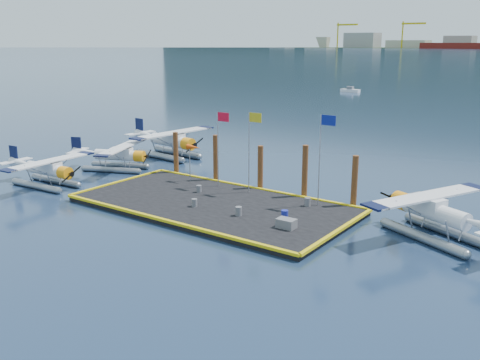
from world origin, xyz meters
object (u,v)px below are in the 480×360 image
object	(u,v)px
seaplane_c	(171,143)
piling_0	(176,154)
flagpole_yellow	(251,140)
piling_3	(305,173)
drum_2	(285,215)
crate	(286,223)
drum_0	(199,189)
drum_4	(307,202)
drum_3	(194,203)
piling_4	(354,183)
seaplane_a	(48,171)
drum_1	(239,211)
flagpole_red	(220,138)
flagpole_blue	(323,147)
seaplane_b	(118,157)
windsock	(194,148)
piling_2	(260,169)
seaplane_d	(431,214)
piling_1	(216,160)

from	to	relation	value
seaplane_c	piling_0	distance (m)	8.04
flagpole_yellow	piling_3	distance (m)	4.75
drum_2	crate	xyz separation A→B (m)	(0.90, -1.29, -0.03)
drum_0	drum_4	world-z (taller)	drum_4
drum_3	piling_4	size ratio (longest dim) A/B	0.14
seaplane_a	drum_1	world-z (taller)	seaplane_a
drum_1	flagpole_red	xyz separation A→B (m)	(-5.54, 5.17, 3.69)
drum_0	flagpole_blue	size ratio (longest dim) A/B	0.08
flagpole_red	piling_4	world-z (taller)	flagpole_red
flagpole_blue	drum_2	bearing A→B (deg)	-96.89
drum_2	crate	world-z (taller)	drum_2
seaplane_a	drum_3	distance (m)	14.38
drum_1	drum_2	bearing A→B (deg)	19.88
flagpole_red	piling_0	world-z (taller)	flagpole_red
seaplane_c	piling_4	xyz separation A→B (m)	(22.77, -5.59, 0.42)
seaplane_c	piling_4	world-z (taller)	piling_4
crate	piling_0	world-z (taller)	piling_0
seaplane_b	piling_4	distance (m)	22.98
drum_2	piling_3	distance (m)	6.12
crate	windsock	distance (m)	13.51
seaplane_c	piling_4	distance (m)	23.45
piling_2	piling_3	xyz separation A→B (m)	(4.00, 0.00, 0.25)
seaplane_b	drum_1	xyz separation A→B (m)	(17.67, -5.32, -0.60)
drum_2	drum_4	xyz separation A→B (m)	(-0.23, 3.52, -0.02)
seaplane_d	piling_1	bearing A→B (deg)	107.98
drum_2	flagpole_blue	xyz separation A→B (m)	(0.50, 4.10, 3.96)
drum_3	crate	world-z (taller)	crate
piling_3	piling_1	bearing A→B (deg)	180.00
drum_4	piling_2	size ratio (longest dim) A/B	0.16
seaplane_b	drum_1	size ratio (longest dim) A/B	13.37
seaplane_a	crate	size ratio (longest dim) A/B	7.26
seaplane_c	drum_4	size ratio (longest dim) A/B	16.96
drum_1	piling_4	size ratio (longest dim) A/B	0.15
seaplane_b	seaplane_d	xyz separation A→B (m)	(29.02, -0.78, 0.19)
flagpole_red	piling_1	size ratio (longest dim) A/B	1.43
drum_1	drum_0	bearing A→B (deg)	153.92
seaplane_c	piling_0	world-z (taller)	piling_0
seaplane_b	drum_4	size ratio (longest dim) A/B	13.65
seaplane_a	drum_0	world-z (taller)	seaplane_a
crate	flagpole_red	xyz separation A→B (m)	(-9.39, 5.39, 3.70)
drum_3	drum_4	world-z (taller)	drum_4
piling_3	seaplane_d	bearing A→B (deg)	-12.47
windsock	piling_3	distance (m)	9.72
seaplane_a	seaplane_d	world-z (taller)	seaplane_d
drum_2	flagpole_yellow	world-z (taller)	flagpole_yellow
seaplane_a	flagpole_red	distance (m)	14.73
crate	piling_1	xyz separation A→B (m)	(-11.10, 6.99, 1.40)
drum_0	piling_1	bearing A→B (deg)	109.68
seaplane_b	piling_1	size ratio (longest dim) A/B	1.97
drum_2	windsock	size ratio (longest dim) A/B	0.21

